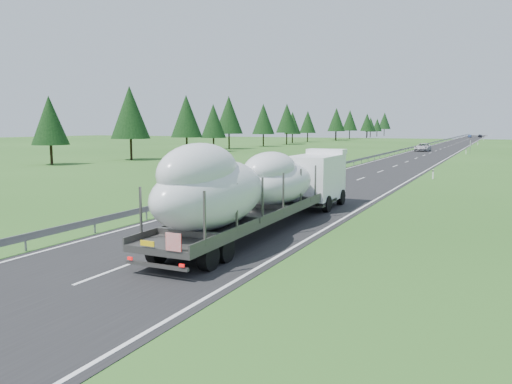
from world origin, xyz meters
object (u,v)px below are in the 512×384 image
at_px(distant_car_dark, 480,136).
at_px(distant_car_blue, 470,136).
at_px(distant_van, 423,147).
at_px(highway_sign, 470,145).
at_px(boat_truck, 261,184).

xyz_separation_m(distant_car_dark, distant_car_blue, (-4.23, -2.91, -0.11)).
distance_m(distant_van, distant_car_dark, 146.45).
distance_m(distant_car_dark, distant_car_blue, 5.14).
bearing_deg(highway_sign, distant_van, 141.67).
height_order(distant_van, distant_car_dark, distant_van).
height_order(boat_truck, distant_van, boat_truck).
relative_size(boat_truck, distant_car_dark, 4.53).
bearing_deg(distant_car_blue, distant_van, -91.19).
distance_m(highway_sign, distant_car_dark, 153.97).
bearing_deg(distant_car_dark, highway_sign, -89.26).
height_order(distant_car_dark, distant_car_blue, distant_car_dark).
relative_size(highway_sign, boat_truck, 0.13).
relative_size(highway_sign, distant_car_blue, 0.67).
bearing_deg(distant_van, boat_truck, -86.77).
bearing_deg(distant_car_blue, distant_car_dark, 33.91).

